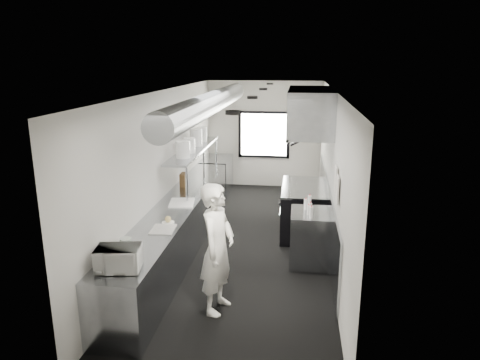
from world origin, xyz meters
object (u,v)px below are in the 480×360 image
(range, at_px, (303,209))
(squeeze_bottle_b, at_px, (309,210))
(microwave, at_px, (118,258))
(plate_stack_c, at_px, (196,137))
(deli_tub_b, at_px, (126,242))
(squeeze_bottle_c, at_px, (310,208))
(plate_stack_b, at_px, (189,145))
(squeeze_bottle_e, at_px, (310,201))
(prep_counter, at_px, (179,227))
(pass_shelf, at_px, (194,150))
(deli_tub_a, at_px, (117,254))
(knife_block, at_px, (183,180))
(line_cook, at_px, (217,249))
(squeeze_bottle_a, at_px, (311,212))
(small_plate, at_px, (168,223))
(far_work_table, at_px, (216,175))
(squeeze_bottle_d, at_px, (306,204))
(bottle_station, at_px, (310,238))
(cutting_board, at_px, (182,203))
(exhaust_hood, at_px, (310,111))
(plate_stack_d, at_px, (202,134))
(plate_stack_a, at_px, (183,149))

(range, xyz_separation_m, squeeze_bottle_b, (0.07, -1.53, 0.51))
(microwave, height_order, plate_stack_c, plate_stack_c)
(deli_tub_b, relative_size, squeeze_bottle_c, 0.95)
(plate_stack_b, height_order, squeeze_bottle_e, plate_stack_b)
(squeeze_bottle_e, bearing_deg, prep_counter, -176.41)
(pass_shelf, height_order, deli_tub_a, pass_shelf)
(deli_tub_b, distance_m, knife_block, 2.98)
(squeeze_bottle_b, relative_size, squeeze_bottle_e, 0.90)
(line_cook, bearing_deg, squeeze_bottle_a, -30.79)
(small_plate, height_order, squeeze_bottle_a, squeeze_bottle_a)
(far_work_table, distance_m, squeeze_bottle_d, 4.40)
(squeeze_bottle_d, bearing_deg, line_cook, -123.86)
(bottle_station, bearing_deg, plate_stack_b, 151.11)
(line_cook, relative_size, deli_tub_b, 11.56)
(microwave, height_order, cutting_board, microwave)
(exhaust_hood, relative_size, plate_stack_b, 7.62)
(far_work_table, distance_m, plate_stack_d, 1.87)
(exhaust_hood, distance_m, range, 1.92)
(squeeze_bottle_d, bearing_deg, plate_stack_c, 140.20)
(plate_stack_b, relative_size, squeeze_bottle_d, 1.61)
(line_cook, bearing_deg, pass_shelf, 30.45)
(deli_tub_a, height_order, plate_stack_c, plate_stack_c)
(range, height_order, plate_stack_a, plate_stack_a)
(far_work_table, xyz_separation_m, squeeze_bottle_a, (2.29, -4.19, 0.54))
(range, bearing_deg, knife_block, -176.82)
(deli_tub_b, bearing_deg, deli_tub_a, -84.03)
(range, height_order, squeeze_bottle_d, squeeze_bottle_d)
(line_cook, height_order, deli_tub_b, line_cook)
(plate_stack_b, relative_size, squeeze_bottle_e, 1.61)
(far_work_table, distance_m, squeeze_bottle_e, 4.26)
(small_plate, bearing_deg, knife_block, 97.94)
(small_plate, xyz_separation_m, squeeze_bottle_e, (2.16, 1.14, 0.08))
(bottle_station, height_order, plate_stack_a, plate_stack_a)
(prep_counter, relative_size, microwave, 12.60)
(plate_stack_c, relative_size, squeeze_bottle_c, 2.24)
(deli_tub_b, xyz_separation_m, plate_stack_b, (0.16, 2.99, 0.76))
(pass_shelf, xyz_separation_m, microwave, (0.03, -4.09, -0.49))
(plate_stack_d, bearing_deg, squeeze_bottle_e, -43.37)
(pass_shelf, relative_size, squeeze_bottle_c, 18.50)
(squeeze_bottle_b, height_order, squeeze_bottle_c, same)
(bottle_station, xyz_separation_m, squeeze_bottle_d, (-0.09, 0.13, 0.54))
(squeeze_bottle_a, bearing_deg, far_work_table, 118.68)
(range, distance_m, microwave, 4.41)
(line_cook, bearing_deg, squeeze_bottle_d, -21.39)
(deli_tub_b, relative_size, squeeze_bottle_e, 0.86)
(pass_shelf, bearing_deg, small_plate, -86.27)
(line_cook, distance_m, microwave, 1.31)
(pass_shelf, bearing_deg, squeeze_bottle_a, -40.44)
(far_work_table, height_order, microwave, microwave)
(exhaust_hood, distance_m, deli_tub_b, 4.20)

